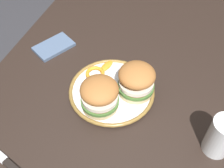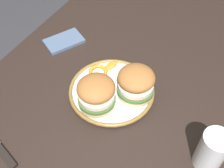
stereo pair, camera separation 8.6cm
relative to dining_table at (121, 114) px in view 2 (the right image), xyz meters
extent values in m
cube|color=black|center=(0.00, 0.00, 0.08)|extent=(1.43, 0.91, 0.03)
cube|color=black|center=(-0.65, -0.39, -0.30)|extent=(0.06, 0.06, 0.72)
cylinder|color=white|center=(0.00, -0.04, 0.10)|extent=(0.25, 0.25, 0.01)
torus|color=olive|center=(0.00, -0.04, 0.11)|extent=(0.27, 0.27, 0.01)
cylinder|color=white|center=(0.00, -0.04, 0.11)|extent=(0.19, 0.19, 0.00)
cylinder|color=beige|center=(-0.02, 0.04, 0.12)|extent=(0.11, 0.11, 0.02)
cylinder|color=#477033|center=(-0.02, 0.04, 0.14)|extent=(0.11, 0.11, 0.01)
cylinder|color=#BC3828|center=(-0.02, 0.04, 0.14)|extent=(0.10, 0.10, 0.01)
cylinder|color=silver|center=(-0.02, 0.04, 0.15)|extent=(0.11, 0.11, 0.01)
ellipsoid|color=#A36633|center=(-0.02, 0.04, 0.19)|extent=(0.16, 0.16, 0.05)
cylinder|color=beige|center=(0.07, -0.05, 0.12)|extent=(0.11, 0.11, 0.02)
cylinder|color=#477033|center=(0.07, -0.05, 0.14)|extent=(0.11, 0.11, 0.01)
cylinder|color=#BC3828|center=(0.07, -0.05, 0.14)|extent=(0.10, 0.10, 0.01)
cylinder|color=silver|center=(0.07, -0.05, 0.15)|extent=(0.11, 0.11, 0.01)
ellipsoid|color=#A36633|center=(0.07, -0.05, 0.19)|extent=(0.15, 0.15, 0.05)
torus|color=orange|center=(-0.04, -0.11, 0.12)|extent=(0.08, 0.08, 0.01)
cylinder|color=#F4E5C6|center=(-0.04, -0.11, 0.11)|extent=(0.04, 0.04, 0.00)
ellipsoid|color=orange|center=(-0.09, -0.09, 0.12)|extent=(0.06, 0.04, 0.01)
cylinder|color=white|center=(0.08, 0.30, 0.16)|extent=(0.07, 0.07, 0.13)
cylinder|color=orange|center=(0.08, 0.30, 0.13)|extent=(0.07, 0.07, 0.07)
cube|color=black|center=(0.33, -0.18, 0.10)|extent=(0.04, 0.09, 0.01)
cube|color=slate|center=(-0.12, -0.31, 0.10)|extent=(0.16, 0.14, 0.01)
camera|label=1|loc=(0.53, 0.16, 0.81)|focal=45.37mm
camera|label=2|loc=(0.49, 0.24, 0.81)|focal=45.37mm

